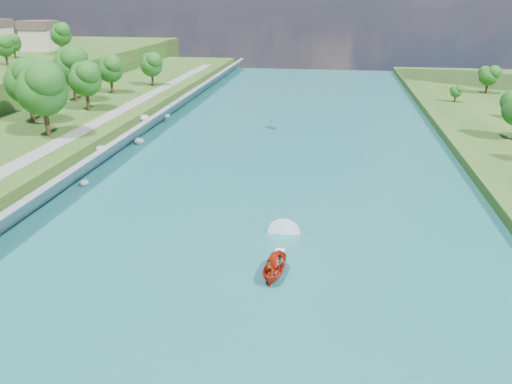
# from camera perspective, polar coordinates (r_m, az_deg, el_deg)

# --- Properties ---
(ground) EXTENTS (260.00, 260.00, 0.00)m
(ground) POSITION_cam_1_polar(r_m,az_deg,el_deg) (46.20, -2.12, -9.82)
(ground) COLOR #2D5119
(ground) RESTS_ON ground
(river_water) EXTENTS (55.00, 240.00, 0.10)m
(river_water) POSITION_cam_1_polar(r_m,az_deg,el_deg) (63.89, 1.21, -0.53)
(river_water) COLOR #1B6468
(river_water) RESTS_ON ground
(ridge_west) EXTENTS (60.00, 120.00, 9.00)m
(ridge_west) POSITION_cam_1_polar(r_m,az_deg,el_deg) (162.45, -25.72, 12.55)
(ridge_west) COLOR #2D5119
(ridge_west) RESTS_ON ground
(riprap_bank) EXTENTS (4.39, 236.00, 4.43)m
(riprap_bank) POSITION_cam_1_polar(r_m,az_deg,el_deg) (70.37, -20.26, 1.74)
(riprap_bank) COLOR slate
(riprap_bank) RESTS_ON ground
(riverside_path) EXTENTS (3.00, 200.00, 0.10)m
(riverside_path) POSITION_cam_1_polar(r_m,az_deg,el_deg) (74.02, -24.61, 3.47)
(riverside_path) COLOR gray
(riverside_path) RESTS_ON berm_west
(ridge_houses) EXTENTS (29.50, 29.50, 8.40)m
(ridge_houses) POSITION_cam_1_polar(r_m,az_deg,el_deg) (169.23, -27.07, 15.65)
(ridge_houses) COLOR beige
(ridge_houses) RESTS_ON ridge_west
(trees_ridge) EXTENTS (13.54, 40.07, 9.92)m
(trees_ridge) POSITION_cam_1_polar(r_m,az_deg,el_deg) (150.03, -22.99, 15.82)
(trees_ridge) COLOR #195316
(trees_ridge) RESTS_ON ridge_west
(motorboat) EXTENTS (3.60, 19.23, 2.04)m
(motorboat) POSITION_cam_1_polar(r_m,az_deg,el_deg) (46.81, 2.27, -8.09)
(motorboat) COLOR #B2240E
(motorboat) RESTS_ON river_water
(raft) EXTENTS (3.33, 3.33, 1.53)m
(raft) POSITION_cam_1_polar(r_m,az_deg,el_deg) (97.60, 1.80, 7.52)
(raft) COLOR gray
(raft) RESTS_ON river_water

